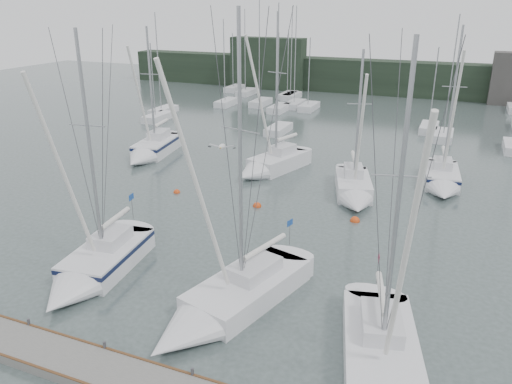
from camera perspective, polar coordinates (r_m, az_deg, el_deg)
ground at (r=23.70m, az=-6.62°, el=-13.58°), size 160.00×160.00×0.00m
dock at (r=20.31m, az=-13.89°, el=-20.25°), size 24.00×2.00×0.40m
far_treeline at (r=80.23m, az=15.66°, el=12.43°), size 90.00×4.00×5.00m
far_building_left at (r=83.01m, az=1.36°, el=14.48°), size 12.00×3.00×8.00m
mast_forest at (r=64.24m, az=9.35°, el=9.11°), size 56.36×27.32×13.88m
sailboat_near_left at (r=27.05m, az=-18.26°, el=-8.47°), size 3.72×8.49×13.25m
sailboat_near_center at (r=23.04m, az=-4.24°, el=-13.07°), size 5.30×9.81×14.27m
sailboat_near_right at (r=19.77m, az=14.48°, el=-20.42°), size 4.91×9.58×13.44m
sailboat_mid_a at (r=46.75m, az=-11.95°, el=4.69°), size 3.92×8.72×12.24m
sailboat_mid_b at (r=41.40m, az=1.34°, el=2.99°), size 4.86×8.20×13.51m
sailboat_mid_c at (r=36.53m, az=11.18°, el=0.03°), size 4.39×7.75×11.16m
sailboat_mid_d at (r=40.50m, az=20.52°, el=1.17°), size 3.19×7.37×12.66m
buoy_a at (r=34.78m, az=0.13°, el=-1.65°), size 0.60×0.60×0.60m
buoy_b at (r=33.13m, az=11.23°, el=-3.28°), size 0.63×0.63×0.63m
buoy_c at (r=37.76m, az=-9.04°, el=-0.06°), size 0.51×0.51×0.51m
seagull at (r=21.46m, az=-3.92°, el=5.22°), size 1.12×0.52×0.22m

